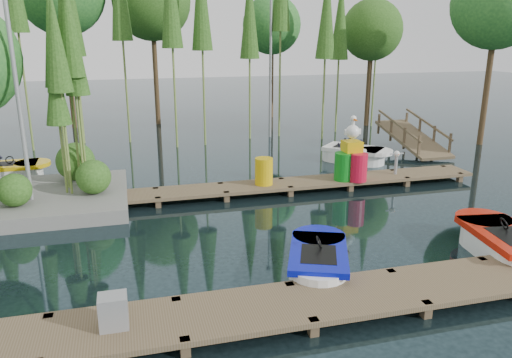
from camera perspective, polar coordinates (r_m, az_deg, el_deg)
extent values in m
plane|color=#1C3035|center=(13.22, -1.54, -5.33)|extent=(90.00, 90.00, 0.00)
cube|color=brown|center=(9.22, 5.14, -13.92)|extent=(18.00, 1.50, 0.10)
cube|color=brown|center=(9.54, -22.49, -15.50)|extent=(0.16, 0.16, 0.50)
cube|color=brown|center=(8.39, -8.07, -19.04)|extent=(0.16, 0.16, 0.50)
cube|color=brown|center=(9.45, -9.06, -14.68)|extent=(0.16, 0.16, 0.50)
cube|color=brown|center=(8.83, 6.55, -17.01)|extent=(0.16, 0.16, 0.50)
cube|color=brown|center=(9.83, 3.83, -13.15)|extent=(0.16, 0.16, 0.50)
cube|color=brown|center=(9.73, 18.84, -14.44)|extent=(0.16, 0.16, 0.50)
cube|color=brown|center=(10.65, 15.08, -11.27)|extent=(0.16, 0.16, 0.50)
cube|color=brown|center=(11.80, 24.31, -9.39)|extent=(0.16, 0.16, 0.50)
cube|color=brown|center=(15.65, -0.11, -0.85)|extent=(15.00, 1.20, 0.10)
cube|color=brown|center=(15.15, -26.61, -4.06)|extent=(0.16, 0.16, 0.50)
cube|color=brown|center=(16.04, -25.98, -2.89)|extent=(0.16, 0.16, 0.50)
cube|color=brown|center=(14.84, -18.94, -3.57)|extent=(0.16, 0.16, 0.50)
cube|color=brown|center=(15.75, -18.74, -2.41)|extent=(0.16, 0.16, 0.50)
cube|color=brown|center=(14.81, -11.11, -3.01)|extent=(0.16, 0.16, 0.50)
cube|color=brown|center=(15.72, -11.36, -1.88)|extent=(0.16, 0.16, 0.50)
cube|color=brown|center=(15.05, -3.38, -2.40)|extent=(0.16, 0.16, 0.50)
cube|color=brown|center=(15.94, -4.08, -1.32)|extent=(0.16, 0.16, 0.50)
cube|color=brown|center=(15.55, 3.96, -1.78)|extent=(0.16, 0.16, 0.50)
cube|color=brown|center=(16.42, 2.88, -0.77)|extent=(0.16, 0.16, 0.50)
cube|color=brown|center=(16.30, 10.73, -1.18)|extent=(0.16, 0.16, 0.50)
cube|color=brown|center=(17.13, 9.36, -0.24)|extent=(0.16, 0.16, 0.50)
cube|color=brown|center=(17.25, 16.83, -0.62)|extent=(0.16, 0.16, 0.50)
cube|color=brown|center=(18.04, 15.26, 0.24)|extent=(0.16, 0.16, 0.50)
cube|color=brown|center=(18.38, 22.24, -0.12)|extent=(0.16, 0.16, 0.50)
cube|color=brown|center=(19.12, 20.54, 0.67)|extent=(0.16, 0.16, 0.50)
cube|color=slate|center=(16.00, -25.67, -2.41)|extent=(6.20, 4.20, 0.42)
sphere|color=#34621F|center=(14.83, -25.88, -1.15)|extent=(0.90, 0.90, 0.90)
sphere|color=#34621F|center=(16.69, -19.93, 1.89)|extent=(1.20, 1.20, 1.20)
sphere|color=#34621F|center=(15.12, -18.09, 0.23)|extent=(1.00, 1.00, 1.00)
cylinder|color=olive|center=(15.70, -20.27, 8.35)|extent=(0.07, 0.07, 5.93)
cone|color=#34621F|center=(15.58, -21.05, 15.91)|extent=(0.70, 0.70, 2.97)
cylinder|color=olive|center=(15.59, -21.44, 7.68)|extent=(0.07, 0.07, 5.66)
cone|color=#34621F|center=(15.45, -22.23, 14.95)|extent=(0.70, 0.70, 2.83)
cylinder|color=olive|center=(15.75, -19.45, 7.15)|extent=(0.07, 0.07, 5.22)
cone|color=#34621F|center=(15.59, -20.11, 13.78)|extent=(0.70, 0.70, 2.61)
cylinder|color=olive|center=(14.97, -21.17, 7.14)|extent=(0.07, 0.07, 5.53)
cone|color=#34621F|center=(14.82, -21.96, 14.52)|extent=(0.70, 0.70, 2.76)
cylinder|color=olive|center=(15.24, -21.37, 4.35)|extent=(0.07, 0.07, 4.01)
cone|color=#34621F|center=(15.03, -21.93, 9.58)|extent=(0.70, 0.70, 2.01)
cylinder|color=olive|center=(15.56, -19.87, 8.66)|extent=(0.07, 0.07, 6.11)
cone|color=#34621F|center=(15.46, -20.67, 16.52)|extent=(0.70, 0.70, 3.05)
cylinder|color=#46321D|center=(24.51, 25.00, 10.55)|extent=(0.26, 0.26, 6.06)
sphere|color=#31742B|center=(24.47, 25.89, 17.59)|extent=(3.81, 3.81, 3.81)
cylinder|color=#46321D|center=(27.83, 12.79, 11.11)|extent=(0.26, 0.26, 5.02)
sphere|color=#34621F|center=(27.73, 13.13, 16.27)|extent=(3.16, 3.16, 3.16)
cylinder|color=#46321D|center=(29.98, 1.76, 12.12)|extent=(0.26, 0.26, 5.31)
sphere|color=#31742B|center=(29.90, 1.81, 17.20)|extent=(3.34, 3.34, 3.34)
cylinder|color=#46321D|center=(28.09, -11.45, 12.71)|extent=(0.26, 0.26, 6.46)
sphere|color=#34621F|center=(28.08, -11.84, 19.29)|extent=(4.06, 4.06, 4.06)
cylinder|color=#46321D|center=(28.11, -20.69, 12.40)|extent=(0.26, 0.26, 6.85)
cylinder|color=olive|center=(23.10, -25.50, 14.73)|extent=(0.09, 0.09, 9.66)
cylinder|color=olive|center=(23.88, -19.88, 12.95)|extent=(0.09, 0.09, 7.69)
cone|color=#34621F|center=(23.88, -20.40, 18.10)|extent=(0.90, 0.90, 4.23)
cylinder|color=olive|center=(23.43, -14.97, 14.91)|extent=(0.09, 0.09, 8.99)
cylinder|color=olive|center=(21.94, -9.49, 14.43)|extent=(0.09, 0.09, 8.44)
cylinder|color=olive|center=(22.23, -6.12, 14.30)|extent=(0.09, 0.09, 8.22)
cylinder|color=olive|center=(23.57, -0.73, 13.52)|extent=(0.09, 0.09, 7.41)
cone|color=#34621F|center=(23.55, -0.75, 18.56)|extent=(0.90, 0.90, 4.07)
cylinder|color=olive|center=(24.18, 2.81, 16.38)|extent=(0.09, 0.09, 9.77)
cylinder|color=olive|center=(23.62, 7.88, 13.37)|extent=(0.09, 0.09, 7.40)
cone|color=#34621F|center=(23.60, 8.08, 18.40)|extent=(0.90, 0.90, 4.07)
cylinder|color=olive|center=(25.63, 9.42, 13.24)|extent=(0.09, 0.09, 7.14)
cone|color=#34621F|center=(25.61, 9.64, 17.71)|extent=(0.90, 0.90, 3.93)
cylinder|color=olive|center=(27.62, 13.60, 14.75)|extent=(0.09, 0.09, 8.61)
cylinder|color=gray|center=(14.76, -25.68, 9.40)|extent=(0.12, 0.12, 7.00)
cylinder|color=gray|center=(23.98, 1.68, 13.07)|extent=(0.12, 0.12, 7.00)
cube|color=brown|center=(22.33, 17.44, 4.44)|extent=(1.50, 3.94, 0.95)
cube|color=brown|center=(20.64, 18.12, 3.55)|extent=(0.08, 0.08, 0.90)
cube|color=brown|center=(21.52, 16.59, 4.49)|extent=(0.08, 0.08, 0.90)
cube|color=brown|center=(22.43, 15.17, 5.35)|extent=(0.08, 0.08, 0.90)
cube|color=brown|center=(23.35, 13.85, 6.14)|extent=(0.08, 0.08, 0.90)
cube|color=brown|center=(21.86, 16.01, 5.92)|extent=(0.06, 3.54, 0.83)
cube|color=brown|center=(21.42, 21.28, 3.70)|extent=(0.08, 0.08, 0.90)
cube|color=brown|center=(22.28, 19.68, 4.60)|extent=(0.08, 0.08, 0.90)
cube|color=brown|center=(23.15, 18.19, 5.43)|extent=(0.08, 0.08, 0.90)
cube|color=brown|center=(24.05, 16.81, 6.20)|extent=(0.08, 0.08, 0.90)
cube|color=brown|center=(22.60, 19.08, 5.98)|extent=(0.06, 3.54, 0.83)
cube|color=white|center=(10.69, 7.11, -9.82)|extent=(1.51, 1.51, 0.53)
cylinder|color=white|center=(11.22, 7.12, -8.51)|extent=(1.51, 1.51, 0.53)
cylinder|color=white|center=(10.17, 7.10, -11.26)|extent=(1.51, 1.51, 0.53)
cube|color=#060FA4|center=(10.57, 7.16, -8.41)|extent=(1.85, 2.31, 0.14)
cylinder|color=#060FA4|center=(11.34, 7.17, -6.62)|extent=(1.54, 1.54, 0.14)
cube|color=black|center=(10.37, 7.17, -8.64)|extent=(1.02, 1.15, 0.06)
torus|color=black|center=(10.62, 7.20, -7.14)|extent=(0.23, 0.30, 0.26)
cube|color=white|center=(12.68, 26.56, -7.09)|extent=(1.45, 1.46, 0.59)
cylinder|color=white|center=(13.18, 25.06, -6.03)|extent=(1.45, 1.45, 0.59)
cube|color=#B01808|center=(12.56, 26.75, -5.74)|extent=(1.61, 2.40, 0.15)
cylinder|color=#B01808|center=(13.30, 24.57, -4.28)|extent=(1.48, 1.48, 0.15)
torus|color=black|center=(12.61, 26.48, -4.58)|extent=(0.20, 0.32, 0.28)
cube|color=white|center=(19.28, -26.59, 0.53)|extent=(1.22, 1.21, 0.54)
cylinder|color=white|center=(19.19, -24.86, 0.68)|extent=(1.21, 1.21, 0.54)
cube|color=gold|center=(19.21, -26.70, 1.37)|extent=(2.08, 1.27, 0.14)
cylinder|color=gold|center=(19.08, -24.17, 1.60)|extent=(1.24, 1.24, 0.14)
torus|color=black|center=(19.14, -26.34, 1.98)|extent=(0.27, 0.16, 0.26)
cube|color=white|center=(19.97, 11.00, 2.54)|extent=(1.76, 1.76, 0.57)
cylinder|color=white|center=(19.79, 12.71, 2.30)|extent=(1.76, 1.76, 0.57)
cylinder|color=white|center=(20.18, 9.33, 2.76)|extent=(1.76, 1.76, 0.57)
cube|color=white|center=(19.90, 11.05, 3.40)|extent=(2.42, 2.43, 0.14)
cylinder|color=white|center=(19.63, 13.56, 3.07)|extent=(1.79, 1.79, 0.14)
cube|color=black|center=(19.96, 10.50, 3.61)|extent=(1.27, 1.27, 0.06)
torus|color=black|center=(19.81, 11.51, 3.93)|extent=(0.31, 0.31, 0.27)
imported|color=#1E1E2D|center=(19.93, 10.39, 4.22)|extent=(0.51, 0.51, 0.93)
imported|color=#1E1E2D|center=(20.16, 11.71, 4.10)|extent=(0.40, 0.40, 0.70)
cube|color=gray|center=(8.62, -16.00, -14.33)|extent=(0.46, 0.39, 0.56)
cylinder|color=gold|center=(15.59, 0.90, 0.89)|extent=(0.56, 0.56, 0.85)
cylinder|color=#0D7917|center=(16.29, 9.98, 1.42)|extent=(0.60, 0.60, 0.90)
cylinder|color=white|center=(16.80, 11.42, 1.80)|extent=(0.60, 0.60, 0.90)
cylinder|color=red|center=(16.28, 11.56, 1.33)|extent=(0.60, 0.60, 0.90)
cube|color=gold|center=(16.35, 10.90, 3.69)|extent=(0.55, 0.55, 0.35)
sphere|color=white|center=(16.26, 10.99, 5.33)|extent=(0.44, 0.44, 0.44)
cylinder|color=white|center=(16.21, 11.04, 6.20)|extent=(0.10, 0.10, 0.30)
sphere|color=white|center=(16.19, 11.08, 6.79)|extent=(0.20, 0.20, 0.20)
cone|color=#F25E0C|center=(16.01, 11.38, 6.60)|extent=(0.10, 0.30, 0.10)
cube|color=white|center=(16.26, 10.99, 5.33)|extent=(0.55, 0.06, 0.18)
cylinder|color=gray|center=(17.41, 15.70, 1.51)|extent=(0.10, 0.10, 0.60)
sphere|color=white|center=(17.32, 15.80, 2.80)|extent=(0.20, 0.20, 0.20)
cube|color=gray|center=(17.32, 15.80, 2.80)|extent=(0.50, 0.04, 0.04)
cone|color=#F25E0C|center=(17.22, 16.00, 2.70)|extent=(0.04, 0.10, 0.04)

